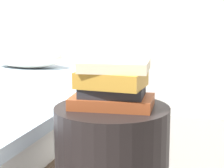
% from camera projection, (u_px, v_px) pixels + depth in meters
% --- Properties ---
extents(book_rust, '(0.31, 0.21, 0.04)m').
position_uv_depth(book_rust, '(112.00, 101.00, 1.50)').
color(book_rust, '#994723').
rests_on(book_rust, side_table).
extents(book_charcoal, '(0.25, 0.19, 0.04)m').
position_uv_depth(book_charcoal, '(111.00, 91.00, 1.49)').
color(book_charcoal, '#28282D').
rests_on(book_charcoal, book_rust).
extents(book_ochre, '(0.24, 0.18, 0.06)m').
position_uv_depth(book_ochre, '(110.00, 79.00, 1.47)').
color(book_ochre, '#B7842D').
rests_on(book_ochre, book_charcoal).
extents(book_cream, '(0.26, 0.21, 0.04)m').
position_uv_depth(book_cream, '(115.00, 66.00, 1.46)').
color(book_cream, beige).
rests_on(book_cream, book_ochre).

